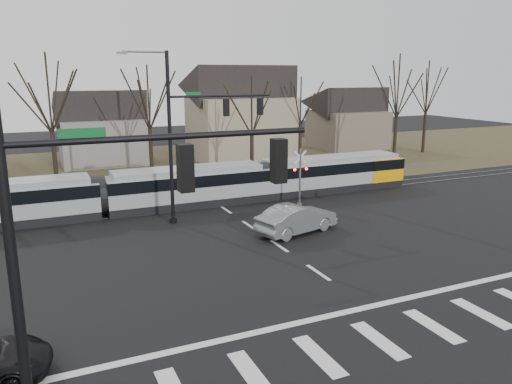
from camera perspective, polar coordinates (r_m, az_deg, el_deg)
name	(u,v)px	position (r m, az deg, el deg)	size (l,w,h in m)	color
ground	(343,289)	(21.85, 9.90, -10.90)	(140.00, 140.00, 0.00)	black
grass_verge	(161,166)	(50.49, -10.77, 2.96)	(140.00, 28.00, 0.01)	#38331E
crosswalk	(407,333)	(19.03, 16.85, -15.13)	(27.00, 2.60, 0.01)	silver
stop_line	(369,307)	(20.53, 12.76, -12.68)	(28.00, 0.35, 0.01)	silver
lane_dashes	(216,203)	(35.46, -4.64, -1.23)	(0.18, 30.00, 0.01)	silver
rail_pair	(217,203)	(35.27, -4.53, -1.26)	(90.00, 1.52, 0.06)	#59595E
tram	(186,185)	(34.49, -7.98, 0.77)	(35.53, 2.64, 2.69)	gray
sedan	(297,219)	(28.64, 4.67, -3.06)	(5.33, 3.04, 1.66)	slate
signal_pole_near_left	(95,232)	(10.90, -17.94, -4.38)	(9.28, 0.44, 10.20)	black
signal_pole_far	(196,129)	(30.41, -6.91, 7.21)	(9.28, 0.44, 10.20)	black
rail_crossing_signal	(300,179)	(34.19, 5.05, 1.45)	(1.08, 0.36, 4.00)	#59595B
tree_row	(198,119)	(44.61, -6.69, 8.24)	(59.20, 7.20, 10.00)	black
house_b	(101,124)	(53.00, -17.29, 7.41)	(8.64, 7.56, 7.65)	gray
house_c	(241,109)	(53.55, -1.76, 9.41)	(10.80, 8.64, 10.10)	gray
house_d	(348,115)	(62.58, 10.47, 8.61)	(8.64, 7.56, 7.65)	#65594A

